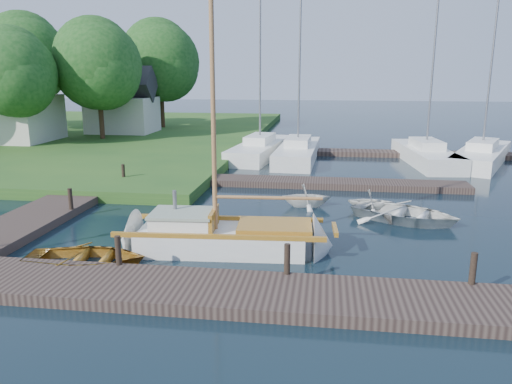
# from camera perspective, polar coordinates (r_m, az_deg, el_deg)

# --- Properties ---
(ground) EXTENTS (160.00, 160.00, 0.00)m
(ground) POSITION_cam_1_polar(r_m,az_deg,el_deg) (17.85, 0.00, -3.75)
(ground) COLOR black
(ground) RESTS_ON ground
(near_dock) EXTENTS (18.00, 2.20, 0.30)m
(near_dock) POSITION_cam_1_polar(r_m,az_deg,el_deg) (12.28, -3.97, -11.37)
(near_dock) COLOR #2F231E
(near_dock) RESTS_ON ground
(left_dock) EXTENTS (2.20, 18.00, 0.30)m
(left_dock) POSITION_cam_1_polar(r_m,az_deg,el_deg) (22.15, -20.19, -0.76)
(left_dock) COLOR #2F231E
(left_dock) RESTS_ON ground
(far_dock) EXTENTS (14.00, 1.60, 0.30)m
(far_dock) POSITION_cam_1_polar(r_m,az_deg,el_deg) (23.94, 6.92, 1.03)
(far_dock) COLOR #2F231E
(far_dock) RESTS_ON ground
(pontoon) EXTENTS (30.00, 1.60, 0.30)m
(pontoon) POSITION_cam_1_polar(r_m,az_deg,el_deg) (34.14, 20.86, 4.00)
(pontoon) COLOR #2F231E
(pontoon) RESTS_ON ground
(mooring_post_1) EXTENTS (0.16, 0.16, 0.80)m
(mooring_post_1) POSITION_cam_1_polar(r_m,az_deg,el_deg) (13.83, -15.47, -6.45)
(mooring_post_1) COLOR black
(mooring_post_1) RESTS_ON near_dock
(mooring_post_2) EXTENTS (0.16, 0.16, 0.80)m
(mooring_post_2) POSITION_cam_1_polar(r_m,az_deg,el_deg) (12.77, 3.58, -7.65)
(mooring_post_2) COLOR black
(mooring_post_2) RESTS_ON near_dock
(mooring_post_3) EXTENTS (0.16, 0.16, 0.80)m
(mooring_post_3) POSITION_cam_1_polar(r_m,az_deg,el_deg) (13.25, 23.57, -8.02)
(mooring_post_3) COLOR black
(mooring_post_3) RESTS_ON near_dock
(mooring_post_4) EXTENTS (0.16, 0.16, 0.80)m
(mooring_post_4) POSITION_cam_1_polar(r_m,az_deg,el_deg) (19.85, -20.44, -0.74)
(mooring_post_4) COLOR black
(mooring_post_4) RESTS_ON left_dock
(mooring_post_5) EXTENTS (0.16, 0.16, 0.80)m
(mooring_post_5) POSITION_cam_1_polar(r_m,az_deg,el_deg) (24.24, -14.92, 2.15)
(mooring_post_5) COLOR black
(mooring_post_5) RESTS_ON left_dock
(sailboat) EXTENTS (7.26, 2.42, 9.83)m
(sailboat) POSITION_cam_1_polar(r_m,az_deg,el_deg) (15.29, -3.26, -5.43)
(sailboat) COLOR silver
(sailboat) RESTS_ON ground
(dinghy) EXTENTS (3.57, 2.73, 0.69)m
(dinghy) POSITION_cam_1_polar(r_m,az_deg,el_deg) (14.86, -18.90, -6.74)
(dinghy) COLOR brown
(dinghy) RESTS_ON ground
(tender_b) EXTENTS (2.13, 1.89, 1.03)m
(tender_b) POSITION_cam_1_polar(r_m,az_deg,el_deg) (20.19, 5.77, -0.24)
(tender_b) COLOR silver
(tender_b) RESTS_ON ground
(tender_c) EXTENTS (4.63, 4.11, 0.79)m
(tender_c) POSITION_cam_1_polar(r_m,az_deg,el_deg) (18.95, 16.68, -2.06)
(tender_c) COLOR silver
(tender_c) RESTS_ON ground
(tender_d) EXTENTS (1.85, 1.62, 0.94)m
(tender_d) POSITION_cam_1_polar(r_m,az_deg,el_deg) (20.05, 13.06, -0.77)
(tender_d) COLOR silver
(tender_d) RESTS_ON ground
(marina_boat_0) EXTENTS (3.24, 8.97, 11.94)m
(marina_boat_0) POSITION_cam_1_polar(r_m,az_deg,el_deg) (32.02, 0.45, 5.08)
(marina_boat_0) COLOR silver
(marina_boat_0) RESTS_ON ground
(marina_boat_1) EXTENTS (2.54, 8.78, 10.27)m
(marina_boat_1) POSITION_cam_1_polar(r_m,az_deg,el_deg) (31.00, 4.81, 4.72)
(marina_boat_1) COLOR silver
(marina_boat_1) RESTS_ON ground
(marina_boat_3) EXTENTS (3.03, 8.49, 10.82)m
(marina_boat_3) POSITION_cam_1_polar(r_m,az_deg,el_deg) (31.44, 18.84, 4.18)
(marina_boat_3) COLOR silver
(marina_boat_3) RESTS_ON ground
(marina_boat_4) EXTENTS (5.65, 9.13, 10.52)m
(marina_boat_4) POSITION_cam_1_polar(r_m,az_deg,el_deg) (32.44, 24.40, 3.95)
(marina_boat_4) COLOR silver
(marina_boat_4) RESTS_ON ground
(house_a) EXTENTS (6.30, 5.00, 6.29)m
(house_a) POSITION_cam_1_polar(r_m,az_deg,el_deg) (39.83, -26.53, 8.80)
(house_a) COLOR beige
(house_a) RESTS_ON shore
(house_c) EXTENTS (5.25, 4.00, 5.28)m
(house_c) POSITION_cam_1_polar(r_m,az_deg,el_deg) (42.27, -15.02, 9.44)
(house_c) COLOR beige
(house_c) RESTS_ON shore
(tree_2) EXTENTS (5.83, 5.75, 7.82)m
(tree_2) POSITION_cam_1_polar(r_m,az_deg,el_deg) (37.03, -26.00, 12.16)
(tree_2) COLOR #332114
(tree_2) RESTS_ON shore
(tree_3) EXTENTS (6.41, 6.38, 8.74)m
(tree_3) POSITION_cam_1_polar(r_m,az_deg,el_deg) (38.57, -17.64, 13.72)
(tree_3) COLOR #332114
(tree_3) RESTS_ON shore
(tree_4) EXTENTS (7.01, 7.01, 9.66)m
(tree_4) POSITION_cam_1_polar(r_m,az_deg,el_deg) (45.93, -24.80, 13.71)
(tree_4) COLOR #332114
(tree_4) RESTS_ON shore
(tree_7) EXTENTS (6.83, 6.83, 9.38)m
(tree_7) POSITION_cam_1_polar(r_m,az_deg,el_deg) (45.27, -10.86, 14.49)
(tree_7) COLOR #332114
(tree_7) RESTS_ON shore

